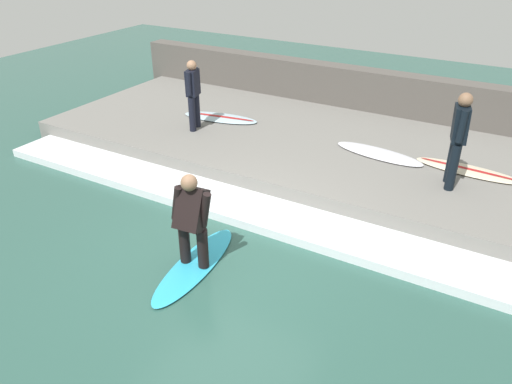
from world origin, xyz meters
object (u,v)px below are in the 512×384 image
object	(u,v)px
surfer_riding	(191,217)
surfer_waiting_far	(458,135)
surfboard_waiting_far	(468,170)
surfboard_waiting_near	(220,118)
surfer_waiting_near	(193,91)
surfboard_spare	(379,154)
surfboard_riding	(195,265)

from	to	relation	value
surfer_riding	surfer_waiting_far	world-z (taller)	surfer_waiting_far
surfboard_waiting_far	surfboard_waiting_near	bearing A→B (deg)	89.53
surfer_waiting_near	surfboard_waiting_far	bearing A→B (deg)	-82.49
surfer_waiting_far	surfboard_spare	xyz separation A→B (m)	(0.63, 1.44, -0.90)
surfboard_waiting_near	surfer_waiting_far	size ratio (longest dim) A/B	1.13
surfer_riding	surfboard_waiting_near	xyz separation A→B (m)	(4.43, 2.48, -0.42)
surfboard_waiting_near	surfboard_waiting_far	distance (m)	5.47
surfboard_riding	surfboard_waiting_near	bearing A→B (deg)	29.21
surfer_waiting_near	surfboard_spare	world-z (taller)	surfer_waiting_near
surfer_waiting_near	surfer_riding	bearing A→B (deg)	-144.31
surfboard_spare	surfer_riding	bearing A→B (deg)	162.65
surfer_waiting_far	surfboard_spare	bearing A→B (deg)	66.26
surfboard_riding	surfer_riding	bearing A→B (deg)	180.00
surfer_riding	surfboard_waiting_near	size ratio (longest dim) A/B	0.77
surfer_waiting_far	surfboard_spare	world-z (taller)	surfer_waiting_far
surfer_riding	surfer_waiting_near	bearing A→B (deg)	35.69
surfboard_riding	surfboard_waiting_near	world-z (taller)	surfboard_waiting_near
surfer_riding	surfboard_waiting_far	xyz separation A→B (m)	(4.39, -2.99, -0.42)
surfer_riding	surfboard_riding	bearing A→B (deg)	0.00
surfer_riding	surfer_waiting_far	bearing A→B (deg)	-37.23
surfboard_waiting_far	surfer_waiting_far	bearing A→B (deg)	164.17
surfboard_riding	surfboard_waiting_near	size ratio (longest dim) A/B	1.12
surfboard_spare	surfboard_riding	bearing A→B (deg)	162.65
surfer_waiting_far	surfboard_riding	bearing A→B (deg)	142.77
surfer_waiting_near	surfer_waiting_far	bearing A→B (deg)	-89.85
surfer_riding	surfboard_spare	distance (m)	4.52
surfer_waiting_far	surfboard_waiting_near	bearing A→B (deg)	81.67
surfer_waiting_near	surfboard_waiting_near	distance (m)	1.14
surfboard_riding	surfboard_spare	xyz separation A→B (m)	(4.30, -1.34, 0.41)
surfer_riding	surfboard_spare	world-z (taller)	surfer_riding
surfer_waiting_far	surfboard_waiting_far	xyz separation A→B (m)	(0.73, -0.21, -0.90)
surfboard_riding	surfboard_waiting_far	size ratio (longest dim) A/B	1.09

